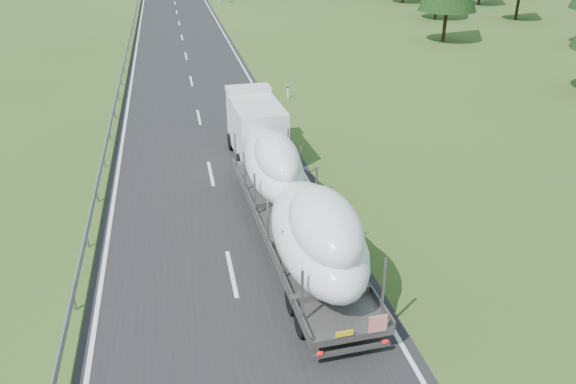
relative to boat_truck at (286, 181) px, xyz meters
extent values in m
cube|color=silver|center=(3.90, 18.12, -1.64)|extent=(0.12, 0.07, 1.00)
cube|color=black|center=(3.90, 18.12, -1.32)|extent=(0.13, 0.08, 0.12)
cylinder|color=black|center=(38.59, 44.96, -0.56)|extent=(0.36, 0.36, 3.16)
cylinder|color=black|center=(23.59, 34.15, -0.29)|extent=(0.36, 0.36, 3.70)
cylinder|color=black|center=(28.95, 47.44, -0.22)|extent=(0.36, 0.36, 3.84)
cube|color=silver|center=(0.00, 7.52, -0.34)|extent=(2.58, 4.83, 2.65)
cube|color=black|center=(0.00, 9.93, 0.13)|extent=(2.18, 0.17, 1.32)
cube|color=silver|center=(0.00, 9.60, 1.13)|extent=(2.41, 1.24, 0.28)
cube|color=#63605E|center=(0.00, 6.57, -1.62)|extent=(2.49, 2.94, 0.24)
cylinder|color=black|center=(-1.09, 9.22, -1.66)|extent=(0.37, 0.96, 0.95)
cylinder|color=black|center=(1.09, 9.22, -1.66)|extent=(0.37, 0.96, 0.95)
cylinder|color=black|center=(-1.09, 6.19, -1.66)|extent=(0.37, 0.96, 0.95)
cylinder|color=black|center=(1.09, 6.19, -1.66)|extent=(0.37, 0.96, 0.95)
cube|color=#63605E|center=(0.00, -1.47, -1.27)|extent=(3.15, 13.35, 0.25)
cube|color=#63605E|center=(-1.26, -1.47, -1.03)|extent=(0.65, 13.24, 0.23)
cube|color=#63605E|center=(1.26, -1.47, -1.03)|extent=(0.65, 13.24, 0.23)
cube|color=#63605E|center=(-1.26, -7.15, -0.24)|extent=(0.07, 0.07, 1.80)
cube|color=#63605E|center=(1.26, -7.15, -0.24)|extent=(0.07, 0.07, 1.80)
cube|color=#63605E|center=(-1.26, -4.88, -0.24)|extent=(0.07, 0.07, 1.80)
cube|color=#63605E|center=(1.26, -4.88, -0.24)|extent=(0.07, 0.07, 1.80)
cube|color=#63605E|center=(-1.26, -2.61, -0.24)|extent=(0.07, 0.07, 1.80)
cube|color=#63605E|center=(1.26, -2.61, -0.24)|extent=(0.07, 0.07, 1.80)
cube|color=#63605E|center=(-1.26, -0.34, -0.24)|extent=(0.07, 0.07, 1.80)
cube|color=#63605E|center=(1.26, -0.34, -0.24)|extent=(0.07, 0.07, 1.80)
cube|color=#63605E|center=(-1.26, 1.93, -0.24)|extent=(0.07, 0.07, 1.80)
cube|color=#63605E|center=(1.26, 1.93, -0.24)|extent=(0.07, 0.07, 1.80)
cube|color=#63605E|center=(-1.26, 4.20, -0.24)|extent=(0.07, 0.07, 1.80)
cube|color=#63605E|center=(1.26, 4.20, -0.24)|extent=(0.07, 0.07, 1.80)
cylinder|color=black|center=(-1.04, -6.58, -1.66)|extent=(0.42, 0.96, 0.95)
cylinder|color=black|center=(1.04, -6.58, -1.66)|extent=(0.42, 0.96, 0.95)
cylinder|color=black|center=(-1.04, -5.45, -1.66)|extent=(0.42, 0.96, 0.95)
cylinder|color=black|center=(1.04, -5.45, -1.66)|extent=(0.42, 0.96, 0.95)
cube|color=#63605E|center=(0.00, -8.05, -1.71)|extent=(2.37, 0.22, 0.11)
cube|color=red|center=(0.71, -8.12, -0.86)|extent=(0.57, 0.06, 0.57)
cube|color=yellow|center=(-0.28, -8.12, -1.00)|extent=(0.52, 0.06, 0.17)
cube|color=red|center=(-0.99, -8.12, -1.57)|extent=(0.17, 0.06, 0.09)
cube|color=red|center=(0.99, -8.12, -1.57)|extent=(0.17, 0.06, 0.09)
ellipsoid|color=white|center=(0.00, -4.50, 0.08)|extent=(3.13, 6.98, 2.44)
ellipsoid|color=white|center=(0.00, -5.36, 0.93)|extent=(2.34, 4.44, 1.96)
ellipsoid|color=white|center=(0.00, 1.93, -0.08)|extent=(2.65, 7.06, 2.13)
ellipsoid|color=white|center=(0.00, 1.06, 0.67)|extent=(1.98, 4.48, 1.70)
camera|label=1|loc=(-4.10, -19.91, 9.56)|focal=35.00mm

